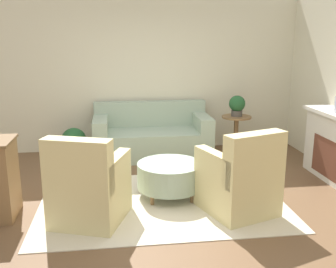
# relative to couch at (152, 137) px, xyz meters

# --- Properties ---
(ground_plane) EXTENTS (16.00, 16.00, 0.00)m
(ground_plane) POSITION_rel_couch_xyz_m (-0.07, -2.04, -0.33)
(ground_plane) COLOR brown
(wall_back) EXTENTS (9.02, 0.12, 2.80)m
(wall_back) POSITION_rel_couch_xyz_m (-0.07, 0.54, 1.07)
(wall_back) COLOR beige
(wall_back) RESTS_ON ground_plane
(rug) EXTENTS (3.03, 2.06, 0.01)m
(rug) POSITION_rel_couch_xyz_m (-0.07, -2.04, -0.33)
(rug) COLOR beige
(rug) RESTS_ON ground_plane
(couch) EXTENTS (1.98, 0.95, 0.91)m
(couch) POSITION_rel_couch_xyz_m (0.00, 0.00, 0.00)
(couch) COLOR #9EB29E
(couch) RESTS_ON ground_plane
(armchair_left) EXTENTS (0.94, 0.98, 1.01)m
(armchair_left) POSITION_rel_couch_xyz_m (-0.94, -2.44, 0.06)
(armchair_left) COLOR beige
(armchair_left) RESTS_ON rug
(armchair_right) EXTENTS (0.94, 0.98, 1.01)m
(armchair_right) POSITION_rel_couch_xyz_m (0.80, -2.44, 0.06)
(armchair_right) COLOR beige
(armchair_right) RESTS_ON rug
(ottoman_table) EXTENTS (0.84, 0.84, 0.44)m
(ottoman_table) POSITION_rel_couch_xyz_m (0.05, -1.85, -0.04)
(ottoman_table) COLOR #9EB29E
(ottoman_table) RESTS_ON rug
(side_table) EXTENTS (0.51, 0.51, 0.70)m
(side_table) POSITION_rel_couch_xyz_m (1.46, -0.16, 0.14)
(side_table) COLOR olive
(side_table) RESTS_ON ground_plane
(potted_plant_on_side_table) EXTENTS (0.28, 0.28, 0.36)m
(potted_plant_on_side_table) POSITION_rel_couch_xyz_m (1.46, -0.16, 0.56)
(potted_plant_on_side_table) COLOR #4C4742
(potted_plant_on_side_table) RESTS_ON side_table
(potted_plant_floor) EXTENTS (0.41, 0.41, 0.57)m
(potted_plant_floor) POSITION_rel_couch_xyz_m (-1.32, -0.14, -0.00)
(potted_plant_floor) COLOR #4C4742
(potted_plant_floor) RESTS_ON ground_plane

